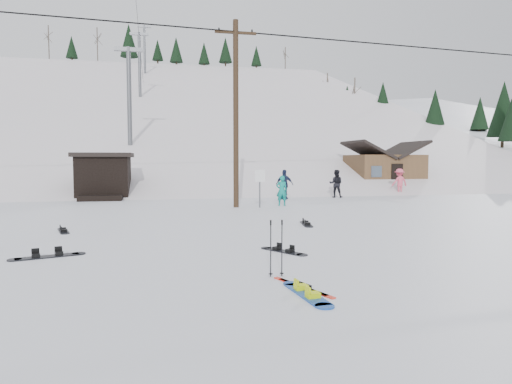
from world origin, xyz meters
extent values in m
plane|color=white|center=(0.00, 0.00, 0.00)|extent=(200.00, 200.00, 0.00)
cube|color=white|center=(0.00, 55.00, -12.00)|extent=(60.00, 85.24, 65.97)
cube|color=white|center=(38.00, 50.00, -11.00)|extent=(45.66, 93.98, 54.59)
cylinder|color=#3A2819|center=(2.00, 14.00, 4.50)|extent=(0.26, 0.26, 9.00)
cube|color=#3A2819|center=(2.00, 14.00, 8.40)|extent=(2.00, 0.12, 0.12)
cylinder|color=black|center=(2.00, 14.00, 8.52)|extent=(0.08, 0.08, 0.12)
cylinder|color=#595B60|center=(3.10, 13.60, 0.90)|extent=(0.07, 0.07, 1.80)
cube|color=white|center=(3.10, 13.56, 1.55)|extent=(0.50, 0.04, 0.60)
cube|color=black|center=(-5.00, 21.00, 1.25)|extent=(3.00, 3.00, 2.50)
cube|color=black|center=(-5.00, 21.00, 2.62)|extent=(3.40, 3.40, 0.25)
cube|color=black|center=(-5.00, 19.20, 0.15)|extent=(2.40, 1.20, 0.30)
cylinder|color=#595B60|center=(-4.00, 30.00, 7.25)|extent=(0.36, 0.36, 8.00)
cube|color=#595B60|center=(-4.00, 30.00, 11.05)|extent=(2.20, 0.30, 0.30)
cylinder|color=#595B60|center=(-4.00, 50.00, 13.75)|extent=(0.36, 0.36, 8.00)
cube|color=#595B60|center=(-4.00, 50.00, 17.55)|extent=(2.20, 0.30, 0.30)
cylinder|color=#595B60|center=(-4.00, 70.00, 20.25)|extent=(0.36, 0.36, 8.00)
cube|color=#595B60|center=(-4.00, 70.00, 24.05)|extent=(2.20, 0.30, 0.30)
cube|color=brown|center=(15.00, 24.00, 1.35)|extent=(5.00, 4.00, 2.70)
cube|color=black|center=(13.65, 24.00, 3.05)|extent=(2.69, 4.40, 1.43)
cube|color=black|center=(16.35, 24.00, 3.05)|extent=(2.69, 4.40, 1.43)
cube|color=black|center=(15.00, 21.98, 1.10)|extent=(0.90, 0.06, 1.90)
cube|color=#1B4FB5|center=(0.84, -0.68, 0.01)|extent=(0.46, 1.39, 0.03)
cylinder|color=#1B4FB5|center=(0.77, 0.00, 0.01)|extent=(0.31, 0.31, 0.03)
cylinder|color=#1B4FB5|center=(0.92, -1.36, 0.01)|extent=(0.31, 0.31, 0.03)
cube|color=#CBE10B|center=(0.82, -0.43, 0.07)|extent=(0.24, 0.19, 0.09)
cube|color=#CBE10B|center=(0.87, -0.92, 0.07)|extent=(0.24, 0.19, 0.09)
cube|color=red|center=(0.94, -0.31, 0.01)|extent=(0.65, 1.41, 0.02)
cube|color=black|center=(0.94, -0.31, 0.05)|extent=(0.17, 0.28, 0.07)
cube|color=red|center=(0.88, -0.17, 0.01)|extent=(0.65, 1.41, 0.02)
cube|color=black|center=(0.88, -0.17, 0.05)|extent=(0.17, 0.28, 0.07)
cylinder|color=black|center=(0.53, 0.65, 0.55)|extent=(0.02, 0.02, 1.10)
cylinder|color=black|center=(0.53, 0.65, 0.05)|extent=(0.08, 0.08, 0.01)
cylinder|color=black|center=(0.53, 0.65, 1.08)|extent=(0.03, 0.03, 0.10)
cylinder|color=black|center=(0.75, 0.65, 0.55)|extent=(0.02, 0.02, 1.10)
cylinder|color=black|center=(0.75, 0.65, 0.05)|extent=(0.08, 0.08, 0.01)
cylinder|color=black|center=(0.75, 0.65, 1.08)|extent=(0.03, 0.03, 0.10)
cube|color=black|center=(-4.25, 3.48, 0.01)|extent=(1.43, 0.74, 0.03)
cylinder|color=black|center=(-3.59, 3.70, 0.01)|extent=(0.32, 0.32, 0.03)
cylinder|color=black|center=(-4.92, 3.26, 0.01)|extent=(0.32, 0.32, 0.03)
cube|color=black|center=(-4.01, 3.56, 0.07)|extent=(0.23, 0.27, 0.09)
cube|color=black|center=(-4.49, 3.40, 0.07)|extent=(0.23, 0.27, 0.09)
cube|color=black|center=(-4.71, 7.60, 0.01)|extent=(0.58, 1.19, 0.02)
cylinder|color=black|center=(-4.87, 8.16, 0.01)|extent=(0.27, 0.27, 0.02)
cylinder|color=black|center=(-4.55, 7.04, 0.01)|extent=(0.27, 0.27, 0.02)
cube|color=black|center=(-4.77, 7.80, 0.06)|extent=(0.22, 0.19, 0.08)
cube|color=black|center=(-4.65, 7.40, 0.06)|extent=(0.22, 0.19, 0.08)
cube|color=black|center=(1.41, 2.96, 0.01)|extent=(0.89, 1.17, 0.02)
cylinder|color=black|center=(1.74, 2.45, 0.01)|extent=(0.28, 0.28, 0.02)
cylinder|color=black|center=(1.08, 3.47, 0.01)|extent=(0.28, 0.28, 0.02)
cube|color=black|center=(1.53, 2.78, 0.06)|extent=(0.25, 0.23, 0.08)
cube|color=black|center=(1.29, 3.14, 0.06)|extent=(0.25, 0.23, 0.08)
cube|color=black|center=(3.49, 7.51, 0.01)|extent=(0.50, 1.32, 0.03)
cylinder|color=black|center=(3.60, 8.14, 0.01)|extent=(0.30, 0.30, 0.03)
cylinder|color=black|center=(3.39, 6.87, 0.01)|extent=(0.30, 0.30, 0.03)
cube|color=black|center=(3.53, 7.74, 0.07)|extent=(0.23, 0.19, 0.08)
cube|color=black|center=(3.46, 7.28, 0.07)|extent=(0.23, 0.19, 0.08)
imported|color=#0D877A|center=(4.38, 14.25, 0.77)|extent=(0.59, 0.42, 1.54)
imported|color=black|center=(8.98, 18.50, 0.86)|extent=(1.03, 0.94, 1.71)
imported|color=#F05470|center=(13.99, 19.81, 0.87)|extent=(1.19, 0.77, 1.74)
imported|color=#1B2443|center=(5.53, 17.90, 0.88)|extent=(1.11, 0.86, 1.75)
camera|label=1|loc=(-1.56, -8.00, 2.30)|focal=32.00mm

